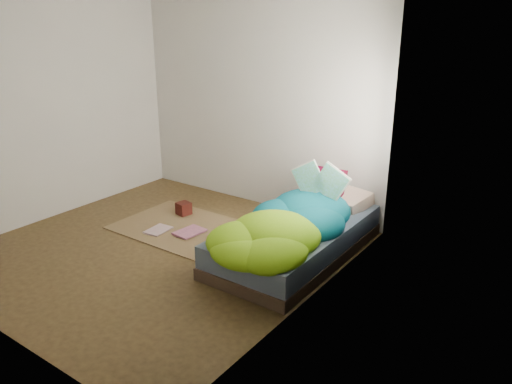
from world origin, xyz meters
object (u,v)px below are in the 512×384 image
bed (296,240)px  wooden_box (184,208)px  floor_book_a (151,228)px  pillow_magenta (325,186)px  open_book (320,172)px  floor_book_b (182,229)px

bed → wooden_box: bed is taller
bed → wooden_box: size_ratio=13.31×
bed → floor_book_a: 1.73m
pillow_magenta → wooden_box: (-1.63, -0.57, -0.46)m
pillow_magenta → open_book: open_book is taller
wooden_box → floor_book_b: (0.33, -0.38, -0.06)m
pillow_magenta → open_book: 0.51m
wooden_box → open_book: bearing=5.6°
bed → wooden_box: bearing=175.6°
floor_book_a → floor_book_b: (0.32, 0.18, 0.00)m
bed → pillow_magenta: size_ratio=4.85×
bed → open_book: bearing=74.6°
pillow_magenta → floor_book_a: size_ratio=1.41×
open_book → floor_book_a: open_book is taller
open_book → floor_book_a: 2.06m
bed → pillow_magenta: 0.80m
open_book → floor_book_b: (-1.43, -0.55, -0.81)m
bed → open_book: (0.08, 0.30, 0.67)m
open_book → floor_book_a: size_ratio=1.74×
pillow_magenta → floor_book_a: pillow_magenta is taller
pillow_magenta → floor_book_b: pillow_magenta is taller
floor_book_b → pillow_magenta: bearing=41.7°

